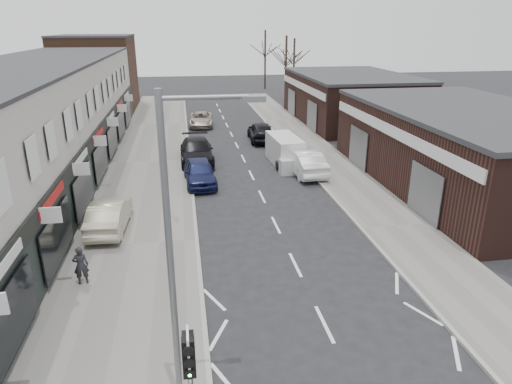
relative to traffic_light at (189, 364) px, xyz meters
name	(u,v)px	position (x,y,z in m)	size (l,w,h in m)	color
ground	(345,366)	(4.40, 2.02, -2.41)	(160.00, 160.00, 0.00)	black
pavement_left	(150,162)	(-2.35, 24.02, -2.35)	(5.50, 64.00, 0.12)	slate
pavement_right	(319,154)	(10.15, 24.02, -2.35)	(3.50, 64.00, 0.12)	slate
shop_terrace_left	(31,124)	(-9.10, 21.52, 1.14)	(8.00, 41.00, 7.10)	beige
brick_block_far	(97,74)	(-9.10, 47.02, 1.59)	(8.00, 10.00, 8.00)	#4B2F20
right_unit_near	(468,150)	(16.90, 16.02, -0.16)	(10.00, 18.00, 4.50)	#321B17
right_unit_far	(350,99)	(16.90, 36.02, -0.16)	(10.00, 16.00, 4.50)	#321B17
tree_far_a	(285,101)	(13.40, 50.02, -2.41)	(3.60, 3.60, 8.00)	#382D26
tree_far_b	(293,94)	(15.90, 56.02, -2.41)	(3.60, 3.60, 7.50)	#382D26
tree_far_c	(265,89)	(12.90, 62.02, -2.41)	(3.60, 3.60, 8.50)	#382D26
traffic_light	(189,364)	(0.00, 0.00, 0.00)	(0.28, 0.60, 3.10)	slate
street_lamp	(177,247)	(-0.13, 1.22, 2.20)	(2.23, 0.22, 8.00)	slate
warning_sign	(167,175)	(-0.76, 14.02, -0.21)	(0.12, 0.80, 2.70)	slate
white_van	(285,151)	(7.12, 22.15, -1.49)	(2.01, 5.10, 1.95)	silver
sedan_on_pavement	(109,215)	(-3.52, 12.59, -1.57)	(1.53, 4.39, 1.45)	#B4AD90
pedestrian	(81,265)	(-3.90, 7.73, -1.54)	(0.55, 0.36, 1.52)	black
parked_car_left_a	(200,172)	(1.00, 18.81, -1.65)	(1.81, 4.51, 1.54)	#161C46
parked_car_left_b	(197,151)	(1.00, 23.67, -1.60)	(2.29, 5.62, 1.63)	black
parked_car_left_c	(201,119)	(1.89, 35.95, -1.75)	(2.20, 4.77, 1.32)	#A39782
parked_car_right_a	(305,162)	(7.90, 19.78, -1.61)	(1.71, 4.91, 1.62)	white
parked_car_right_b	(261,131)	(6.60, 29.15, -1.59)	(1.94, 4.83, 1.65)	black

